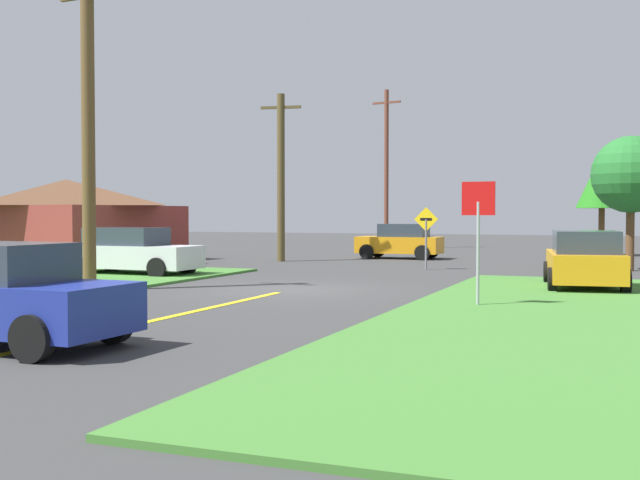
{
  "coord_description": "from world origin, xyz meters",
  "views": [
    {
      "loc": [
        8.58,
        -19.82,
        2.08
      ],
      "look_at": [
        -0.34,
        2.91,
        1.27
      ],
      "focal_mm": 44.26,
      "sensor_mm": 36.0,
      "label": 1
    }
  ],
  "objects_px": {
    "utility_pole_mid": "(281,176)",
    "utility_pole_far": "(386,167)",
    "stop_sign": "(478,219)",
    "barn": "(66,220)",
    "pine_tree_center": "(602,181)",
    "oak_tree_left": "(631,175)",
    "car_approaching_junction": "(400,241)",
    "utility_pole_near": "(88,128)",
    "direction_sign": "(426,231)",
    "car_on_crossroad": "(584,260)",
    "parked_car_near_building": "(131,252)",
    "car_behind_on_main_road": "(2,295)"
  },
  "relations": [
    {
      "from": "oak_tree_left",
      "to": "car_behind_on_main_road",
      "type": "bearing_deg",
      "value": -113.51
    },
    {
      "from": "stop_sign",
      "to": "parked_car_near_building",
      "type": "bearing_deg",
      "value": -18.14
    },
    {
      "from": "utility_pole_far",
      "to": "barn",
      "type": "height_order",
      "value": "utility_pole_far"
    },
    {
      "from": "direction_sign",
      "to": "car_behind_on_main_road",
      "type": "bearing_deg",
      "value": -96.36
    },
    {
      "from": "oak_tree_left",
      "to": "barn",
      "type": "height_order",
      "value": "oak_tree_left"
    },
    {
      "from": "car_on_crossroad",
      "to": "direction_sign",
      "type": "bearing_deg",
      "value": 36.88
    },
    {
      "from": "utility_pole_mid",
      "to": "oak_tree_left",
      "type": "relative_size",
      "value": 1.49
    },
    {
      "from": "utility_pole_mid",
      "to": "pine_tree_center",
      "type": "relative_size",
      "value": 1.43
    },
    {
      "from": "car_approaching_junction",
      "to": "utility_pole_near",
      "type": "relative_size",
      "value": 0.45
    },
    {
      "from": "oak_tree_left",
      "to": "car_approaching_junction",
      "type": "bearing_deg",
      "value": 155.17
    },
    {
      "from": "stop_sign",
      "to": "direction_sign",
      "type": "relative_size",
      "value": 1.2
    },
    {
      "from": "utility_pole_mid",
      "to": "direction_sign",
      "type": "relative_size",
      "value": 3.13
    },
    {
      "from": "direction_sign",
      "to": "barn",
      "type": "xyz_separation_m",
      "value": [
        -16.24,
        -0.29,
        0.36
      ]
    },
    {
      "from": "utility_pole_mid",
      "to": "stop_sign",
      "type": "bearing_deg",
      "value": -51.78
    },
    {
      "from": "utility_pole_mid",
      "to": "oak_tree_left",
      "type": "height_order",
      "value": "utility_pole_mid"
    },
    {
      "from": "utility_pole_near",
      "to": "direction_sign",
      "type": "bearing_deg",
      "value": 59.62
    },
    {
      "from": "utility_pole_mid",
      "to": "utility_pole_far",
      "type": "relative_size",
      "value": 0.77
    },
    {
      "from": "car_approaching_junction",
      "to": "pine_tree_center",
      "type": "distance_m",
      "value": 10.93
    },
    {
      "from": "car_on_crossroad",
      "to": "barn",
      "type": "bearing_deg",
      "value": 67.81
    },
    {
      "from": "direction_sign",
      "to": "barn",
      "type": "height_order",
      "value": "barn"
    },
    {
      "from": "stop_sign",
      "to": "barn",
      "type": "bearing_deg",
      "value": -24.92
    },
    {
      "from": "parked_car_near_building",
      "to": "utility_pole_mid",
      "type": "bearing_deg",
      "value": 82.24
    },
    {
      "from": "parked_car_near_building",
      "to": "car_approaching_junction",
      "type": "xyz_separation_m",
      "value": [
        5.78,
        12.95,
        -0.01
      ]
    },
    {
      "from": "parked_car_near_building",
      "to": "barn",
      "type": "relative_size",
      "value": 0.51
    },
    {
      "from": "parked_car_near_building",
      "to": "barn",
      "type": "bearing_deg",
      "value": 143.22
    },
    {
      "from": "utility_pole_far",
      "to": "oak_tree_left",
      "type": "distance_m",
      "value": 20.03
    },
    {
      "from": "car_on_crossroad",
      "to": "utility_pole_far",
      "type": "relative_size",
      "value": 0.44
    },
    {
      "from": "utility_pole_near",
      "to": "oak_tree_left",
      "type": "xyz_separation_m",
      "value": [
        13.63,
        13.26,
        -0.9
      ]
    },
    {
      "from": "stop_sign",
      "to": "direction_sign",
      "type": "bearing_deg",
      "value": -67.05
    },
    {
      "from": "car_behind_on_main_road",
      "to": "car_approaching_junction",
      "type": "bearing_deg",
      "value": 93.36
    },
    {
      "from": "oak_tree_left",
      "to": "barn",
      "type": "xyz_separation_m",
      "value": [
        -23.31,
        -2.37,
        -1.69
      ]
    },
    {
      "from": "utility_pole_near",
      "to": "pine_tree_center",
      "type": "height_order",
      "value": "utility_pole_near"
    },
    {
      "from": "stop_sign",
      "to": "oak_tree_left",
      "type": "height_order",
      "value": "oak_tree_left"
    },
    {
      "from": "utility_pole_far",
      "to": "utility_pole_near",
      "type": "bearing_deg",
      "value": -90.05
    },
    {
      "from": "direction_sign",
      "to": "oak_tree_left",
      "type": "height_order",
      "value": "oak_tree_left"
    },
    {
      "from": "car_on_crossroad",
      "to": "oak_tree_left",
      "type": "height_order",
      "value": "oak_tree_left"
    },
    {
      "from": "stop_sign",
      "to": "pine_tree_center",
      "type": "height_order",
      "value": "pine_tree_center"
    },
    {
      "from": "parked_car_near_building",
      "to": "pine_tree_center",
      "type": "relative_size",
      "value": 0.9
    },
    {
      "from": "utility_pole_near",
      "to": "stop_sign",
      "type": "bearing_deg",
      "value": -0.86
    },
    {
      "from": "utility_pole_far",
      "to": "pine_tree_center",
      "type": "distance_m",
      "value": 12.98
    },
    {
      "from": "parked_car_near_building",
      "to": "oak_tree_left",
      "type": "relative_size",
      "value": 0.94
    },
    {
      "from": "utility_pole_far",
      "to": "barn",
      "type": "xyz_separation_m",
      "value": [
        -9.71,
        -17.0,
        -3.09
      ]
    },
    {
      "from": "car_on_crossroad",
      "to": "car_behind_on_main_road",
      "type": "height_order",
      "value": "same"
    },
    {
      "from": "car_approaching_junction",
      "to": "pine_tree_center",
      "type": "bearing_deg",
      "value": -144.33
    },
    {
      "from": "utility_pole_near",
      "to": "pine_tree_center",
      "type": "xyz_separation_m",
      "value": [
        12.32,
        23.92,
        -0.67
      ]
    },
    {
      "from": "direction_sign",
      "to": "oak_tree_left",
      "type": "distance_m",
      "value": 7.65
    },
    {
      "from": "utility_pole_mid",
      "to": "utility_pole_far",
      "type": "bearing_deg",
      "value": 87.42
    },
    {
      "from": "utility_pole_far",
      "to": "direction_sign",
      "type": "xyz_separation_m",
      "value": [
        6.54,
        -16.71,
        -3.45
      ]
    },
    {
      "from": "pine_tree_center",
      "to": "car_on_crossroad",
      "type": "bearing_deg",
      "value": -89.57
    },
    {
      "from": "stop_sign",
      "to": "utility_pole_near",
      "type": "bearing_deg",
      "value": 2.91
    }
  ]
}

